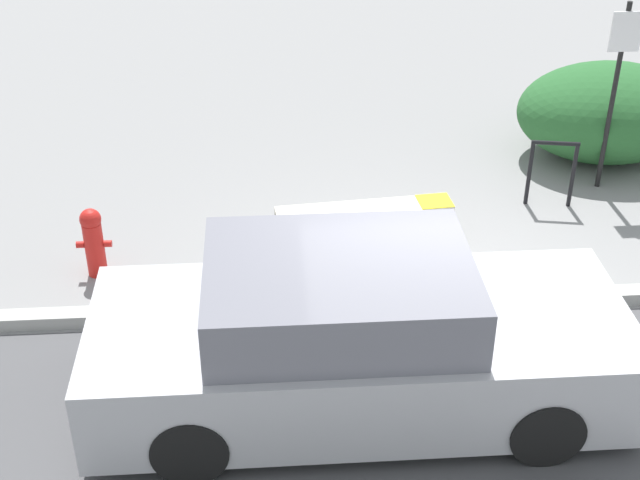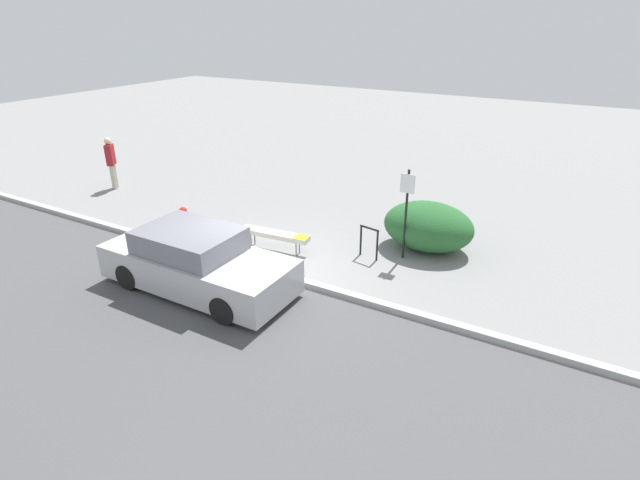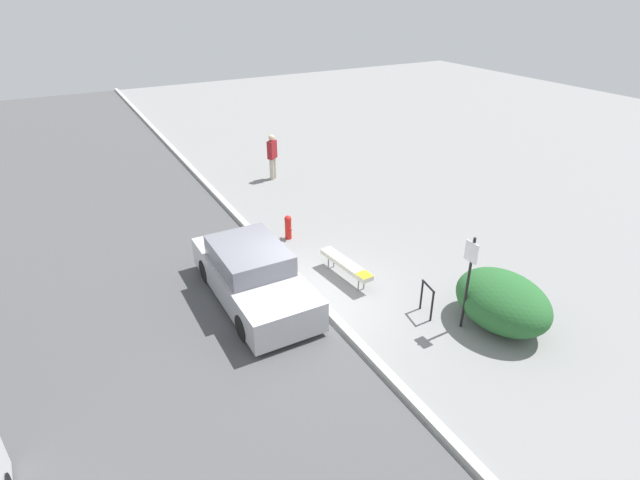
{
  "view_description": "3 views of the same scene",
  "coord_description": "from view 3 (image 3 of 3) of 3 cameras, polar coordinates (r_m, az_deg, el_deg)",
  "views": [
    {
      "loc": [
        -1.61,
        -7.08,
        5.12
      ],
      "look_at": [
        -1.13,
        -0.25,
        0.99
      ],
      "focal_mm": 50.0,
      "sensor_mm": 36.0,
      "label": 1
    },
    {
      "loc": [
        6.31,
        -8.4,
        5.64
      ],
      "look_at": [
        0.92,
        0.99,
        0.7
      ],
      "focal_mm": 28.0,
      "sensor_mm": 36.0,
      "label": 2
    },
    {
      "loc": [
        9.02,
        -4.86,
        7.11
      ],
      "look_at": [
        -1.02,
        0.68,
        1.07
      ],
      "focal_mm": 28.0,
      "sensor_mm": 36.0,
      "label": 3
    }
  ],
  "objects": [
    {
      "name": "bike_rack",
      "position": [
        12.0,
        12.14,
        -6.37
      ],
      "size": [
        0.55,
        0.15,
        0.83
      ],
      "rotation": [
        0.0,
        0.0,
        -0.19
      ],
      "color": "black",
      "rests_on": "ground_plane"
    },
    {
      "name": "curb",
      "position": [
        12.43,
        -0.46,
        -6.76
      ],
      "size": [
        60.0,
        0.2,
        0.13
      ],
      "color": "#A8A8A3",
      "rests_on": "ground_plane"
    },
    {
      "name": "fire_hydrant",
      "position": [
        15.22,
        -3.66,
        1.57
      ],
      "size": [
        0.36,
        0.22,
        0.77
      ],
      "color": "red",
      "rests_on": "ground_plane"
    },
    {
      "name": "shrub_hedge",
      "position": [
        12.11,
        20.12,
        -6.58
      ],
      "size": [
        2.34,
        1.78,
        1.24
      ],
      "color": "#28602D",
      "rests_on": "ground_plane"
    },
    {
      "name": "road_strip",
      "position": [
        11.49,
        -24.36,
        -13.47
      ],
      "size": [
        60.0,
        10.0,
        0.01
      ],
      "color": "#4C4C4F",
      "rests_on": "ground_plane"
    },
    {
      "name": "ground_plane",
      "position": [
        12.47,
        -0.45,
        -7.0
      ],
      "size": [
        60.0,
        60.0,
        0.0
      ],
      "primitive_type": "plane",
      "color": "gray"
    },
    {
      "name": "bench",
      "position": [
        13.14,
        2.99,
        -2.79
      ],
      "size": [
        1.93,
        0.5,
        0.52
      ],
      "rotation": [
        0.0,
        0.0,
        0.09
      ],
      "color": "gray",
      "rests_on": "ground_plane"
    },
    {
      "name": "pedestrian",
      "position": [
        19.85,
        -5.47,
        9.59
      ],
      "size": [
        0.42,
        0.46,
        1.79
      ],
      "rotation": [
        0.0,
        0.0,
        5.33
      ],
      "color": "#B7AD99",
      "rests_on": "ground_plane"
    },
    {
      "name": "parked_car_near",
      "position": [
        12.39,
        -7.72,
        -4.01
      ],
      "size": [
        4.42,
        1.8,
        1.4
      ],
      "rotation": [
        0.0,
        0.0,
        -0.0
      ],
      "color": "black",
      "rests_on": "ground_plane"
    },
    {
      "name": "sign_post",
      "position": [
        11.33,
        16.62,
        -3.89
      ],
      "size": [
        0.36,
        0.08,
        2.3
      ],
      "color": "black",
      "rests_on": "ground_plane"
    }
  ]
}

